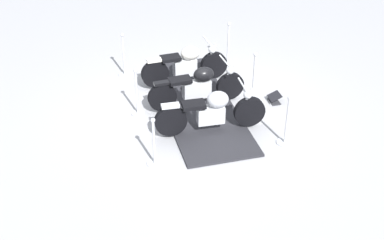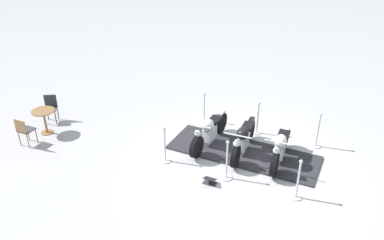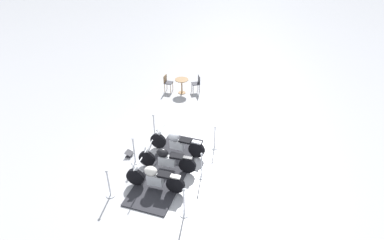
{
  "view_description": "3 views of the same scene",
  "coord_description": "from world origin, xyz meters",
  "px_view_note": "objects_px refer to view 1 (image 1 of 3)",
  "views": [
    {
      "loc": [
        8.78,
        4.88,
        6.13
      ],
      "look_at": [
        1.59,
        0.79,
        0.76
      ],
      "focal_mm": 49.3,
      "sensor_mm": 36.0,
      "label": 1
    },
    {
      "loc": [
        -8.56,
        4.62,
        6.26
      ],
      "look_at": [
        1.01,
        1.21,
        0.81
      ],
      "focal_mm": 36.65,
      "sensor_mm": 36.0,
      "label": 2
    },
    {
      "loc": [
        -3.41,
        -8.68,
        8.04
      ],
      "look_at": [
        1.59,
        1.06,
        1.14
      ],
      "focal_mm": 30.35,
      "sensor_mm": 36.0,
      "label": 3
    }
  ],
  "objects_px": {
    "motorcycle_cream": "(186,64)",
    "stanchion_left_mid": "(137,98)",
    "motorcycle_black": "(198,86)",
    "stanchion_right_rear": "(228,49)",
    "stanchion_right_mid": "(253,84)",
    "stanchion_left_rear": "(124,61)",
    "stanchion_left_front": "(154,149)",
    "info_placard": "(274,99)",
    "stanchion_right_front": "(286,129)",
    "motorcycle_chrome": "(212,111)"
  },
  "relations": [
    {
      "from": "motorcycle_black",
      "to": "stanchion_left_front",
      "type": "distance_m",
      "value": 2.3
    },
    {
      "from": "stanchion_right_rear",
      "to": "info_placard",
      "type": "bearing_deg",
      "value": 55.44
    },
    {
      "from": "motorcycle_chrome",
      "to": "stanchion_left_rear",
      "type": "distance_m",
      "value": 3.21
    },
    {
      "from": "stanchion_right_rear",
      "to": "info_placard",
      "type": "distance_m",
      "value": 2.19
    },
    {
      "from": "stanchion_right_mid",
      "to": "info_placard",
      "type": "relative_size",
      "value": 2.85
    },
    {
      "from": "stanchion_left_rear",
      "to": "stanchion_right_rear",
      "type": "bearing_deg",
      "value": 134.53
    },
    {
      "from": "stanchion_left_front",
      "to": "stanchion_left_mid",
      "type": "relative_size",
      "value": 0.94
    },
    {
      "from": "stanchion_right_front",
      "to": "motorcycle_black",
      "type": "bearing_deg",
      "value": -100.51
    },
    {
      "from": "stanchion_left_mid",
      "to": "info_placard",
      "type": "xyz_separation_m",
      "value": [
        -1.94,
        2.39,
        -0.32
      ]
    },
    {
      "from": "stanchion_right_rear",
      "to": "stanchion_right_mid",
      "type": "bearing_deg",
      "value": 44.53
    },
    {
      "from": "stanchion_right_rear",
      "to": "stanchion_left_front",
      "type": "relative_size",
      "value": 1.08
    },
    {
      "from": "motorcycle_black",
      "to": "info_placard",
      "type": "relative_size",
      "value": 4.27
    },
    {
      "from": "stanchion_left_rear",
      "to": "info_placard",
      "type": "bearing_deg",
      "value": 99.67
    },
    {
      "from": "stanchion_left_mid",
      "to": "stanchion_left_front",
      "type": "bearing_deg",
      "value": 44.53
    },
    {
      "from": "stanchion_right_mid",
      "to": "stanchion_left_rear",
      "type": "xyz_separation_m",
      "value": [
        0.54,
        -3.18,
        0.02
      ]
    },
    {
      "from": "stanchion_right_rear",
      "to": "motorcycle_chrome",
      "type": "bearing_deg",
      "value": 20.58
    },
    {
      "from": "stanchion_right_mid",
      "to": "stanchion_left_rear",
      "type": "relative_size",
      "value": 1.03
    },
    {
      "from": "stanchion_right_rear",
      "to": "stanchion_right_mid",
      "type": "height_order",
      "value": "stanchion_right_mid"
    },
    {
      "from": "stanchion_right_rear",
      "to": "stanchion_left_mid",
      "type": "height_order",
      "value": "stanchion_right_rear"
    },
    {
      "from": "stanchion_right_mid",
      "to": "stanchion_left_front",
      "type": "height_order",
      "value": "stanchion_right_mid"
    },
    {
      "from": "stanchion_left_rear",
      "to": "stanchion_left_mid",
      "type": "bearing_deg",
      "value": 44.53
    },
    {
      "from": "motorcycle_cream",
      "to": "info_placard",
      "type": "bearing_deg",
      "value": -41.73
    },
    {
      "from": "stanchion_left_rear",
      "to": "stanchion_right_mid",
      "type": "bearing_deg",
      "value": 99.72
    },
    {
      "from": "motorcycle_black",
      "to": "motorcycle_cream",
      "type": "bearing_deg",
      "value": 86.91
    },
    {
      "from": "motorcycle_chrome",
      "to": "stanchion_right_front",
      "type": "bearing_deg",
      "value": -28.39
    },
    {
      "from": "info_placard",
      "to": "stanchion_right_rear",
      "type": "bearing_deg",
      "value": -169.08
    },
    {
      "from": "info_placard",
      "to": "motorcycle_cream",
      "type": "bearing_deg",
      "value": -128.5
    },
    {
      "from": "info_placard",
      "to": "motorcycle_black",
      "type": "bearing_deg",
      "value": -99.75
    },
    {
      "from": "stanchion_left_rear",
      "to": "info_placard",
      "type": "xyz_separation_m",
      "value": [
        -0.63,
        3.68,
        -0.31
      ]
    },
    {
      "from": "motorcycle_black",
      "to": "motorcycle_cream",
      "type": "height_order",
      "value": "motorcycle_cream"
    },
    {
      "from": "stanchion_right_rear",
      "to": "stanchion_left_rear",
      "type": "height_order",
      "value": "stanchion_left_rear"
    },
    {
      "from": "stanchion_left_rear",
      "to": "motorcycle_cream",
      "type": "bearing_deg",
      "value": 104.78
    },
    {
      "from": "stanchion_right_front",
      "to": "stanchion_left_front",
      "type": "xyz_separation_m",
      "value": [
        1.86,
        -1.89,
        -0.0
      ]
    },
    {
      "from": "stanchion_right_front",
      "to": "stanchion_right_mid",
      "type": "bearing_deg",
      "value": -135.47
    },
    {
      "from": "stanchion_right_front",
      "to": "stanchion_right_rear",
      "type": "bearing_deg",
      "value": -135.47
    },
    {
      "from": "motorcycle_cream",
      "to": "info_placard",
      "type": "height_order",
      "value": "motorcycle_cream"
    },
    {
      "from": "motorcycle_black",
      "to": "stanchion_left_mid",
      "type": "xyz_separation_m",
      "value": [
        0.96,
        -0.97,
        -0.11
      ]
    },
    {
      "from": "stanchion_right_rear",
      "to": "stanchion_left_front",
      "type": "height_order",
      "value": "stanchion_right_rear"
    },
    {
      "from": "motorcycle_cream",
      "to": "stanchion_left_mid",
      "type": "distance_m",
      "value": 1.73
    },
    {
      "from": "motorcycle_black",
      "to": "stanchion_right_rear",
      "type": "bearing_deg",
      "value": 51.5
    },
    {
      "from": "stanchion_left_mid",
      "to": "motorcycle_cream",
      "type": "bearing_deg",
      "value": 172.82
    },
    {
      "from": "stanchion_right_mid",
      "to": "stanchion_left_front",
      "type": "distance_m",
      "value": 3.23
    },
    {
      "from": "stanchion_right_front",
      "to": "stanchion_right_rear",
      "type": "relative_size",
      "value": 0.98
    },
    {
      "from": "stanchion_right_mid",
      "to": "stanchion_left_mid",
      "type": "distance_m",
      "value": 2.65
    },
    {
      "from": "motorcycle_chrome",
      "to": "motorcycle_black",
      "type": "xyz_separation_m",
      "value": [
        -0.77,
        -0.75,
        -0.0
      ]
    },
    {
      "from": "stanchion_right_rear",
      "to": "motorcycle_black",
      "type": "bearing_deg",
      "value": 9.51
    },
    {
      "from": "stanchion_left_mid",
      "to": "stanchion_right_front",
      "type": "bearing_deg",
      "value": 99.72
    },
    {
      "from": "info_placard",
      "to": "stanchion_right_front",
      "type": "bearing_deg",
      "value": -14.84
    },
    {
      "from": "stanchion_right_rear",
      "to": "stanchion_right_front",
      "type": "bearing_deg",
      "value": 44.53
    },
    {
      "from": "motorcycle_cream",
      "to": "stanchion_left_mid",
      "type": "height_order",
      "value": "stanchion_left_mid"
    }
  ]
}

